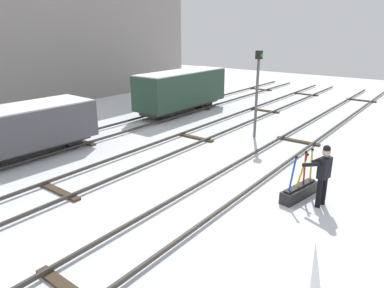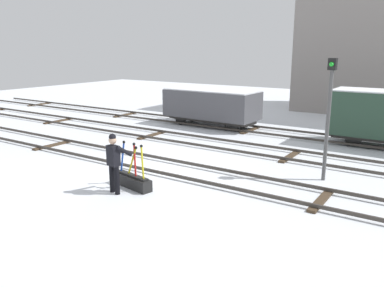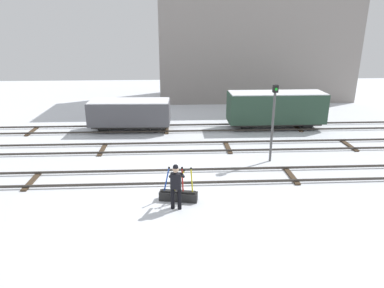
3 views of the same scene
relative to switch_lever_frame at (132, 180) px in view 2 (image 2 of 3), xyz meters
name	(u,v)px [view 2 (image 2 of 3)]	position (x,y,z in m)	size (l,w,h in m)	color
ground_plane	(158,168)	(-0.64, 2.05, -0.25)	(60.00, 60.00, 0.00)	silver
track_main_line	(157,165)	(-0.64, 2.05, -0.14)	(44.00, 1.94, 0.18)	#38332D
track_siding_near	(213,143)	(-0.64, 6.04, -0.14)	(44.00, 1.94, 0.18)	#38332D
track_siding_far	(250,129)	(-0.64, 9.83, -0.14)	(44.00, 1.94, 0.18)	#38332D
switch_lever_frame	(132,180)	(0.00, 0.00, 0.00)	(1.56, 0.64, 1.45)	black
rail_worker	(114,160)	(-0.09, -0.64, 0.78)	(0.62, 0.75, 1.82)	black
signal_post	(329,108)	(4.75, 3.97, 2.14)	(0.24, 0.32, 3.91)	#4C4C4C
freight_car_mid_siding	(211,105)	(-3.01, 9.83, 0.94)	(5.25, 2.25, 2.02)	#2D2B28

